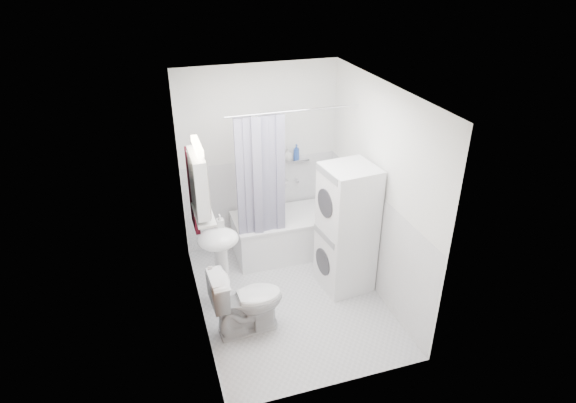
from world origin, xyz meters
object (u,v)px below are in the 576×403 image
object	(u,v)px
bathtub	(290,232)
toilet	(247,301)
sink	(219,251)
washer_dryer	(346,229)

from	to	relation	value
bathtub	toilet	xyz separation A→B (m)	(-0.86, -1.26, 0.07)
bathtub	toilet	world-z (taller)	toilet
sink	bathtub	bearing A→B (deg)	36.86
toilet	sink	bearing A→B (deg)	16.55
sink	washer_dryer	xyz separation A→B (m)	(1.43, -0.08, 0.06)
washer_dryer	toilet	size ratio (longest dim) A/B	2.02
sink	toilet	size ratio (longest dim) A/B	1.39
sink	toilet	distance (m)	0.61
bathtub	washer_dryer	size ratio (longest dim) A/B	0.94
bathtub	toilet	bearing A→B (deg)	-124.34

